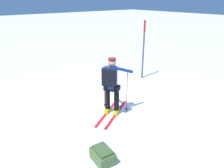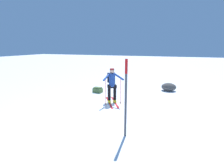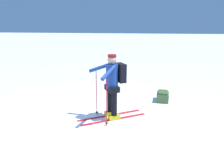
% 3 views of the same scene
% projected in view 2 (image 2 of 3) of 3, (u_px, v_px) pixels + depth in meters
% --- Properties ---
extents(ground_plane, '(80.00, 80.00, 0.00)m').
position_uv_depth(ground_plane, '(121.00, 107.00, 7.98)').
color(ground_plane, white).
extents(skier, '(1.27, 1.76, 1.69)m').
position_uv_depth(skier, '(112.00, 83.00, 8.48)').
color(skier, red).
rests_on(skier, ground_plane).
extents(dropped_backpack, '(0.56, 0.43, 0.31)m').
position_uv_depth(dropped_backpack, '(98.00, 90.00, 10.48)').
color(dropped_backpack, '#4C6B38').
rests_on(dropped_backpack, ground_plane).
extents(trail_marker, '(0.08, 0.08, 2.39)m').
position_uv_depth(trail_marker, '(126.00, 93.00, 5.16)').
color(trail_marker, '#4C4C51').
rests_on(trail_marker, ground_plane).
extents(rock_boulder, '(0.89, 0.75, 0.49)m').
position_uv_depth(rock_boulder, '(169.00, 87.00, 10.84)').
color(rock_boulder, '#474442').
rests_on(rock_boulder, ground_plane).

